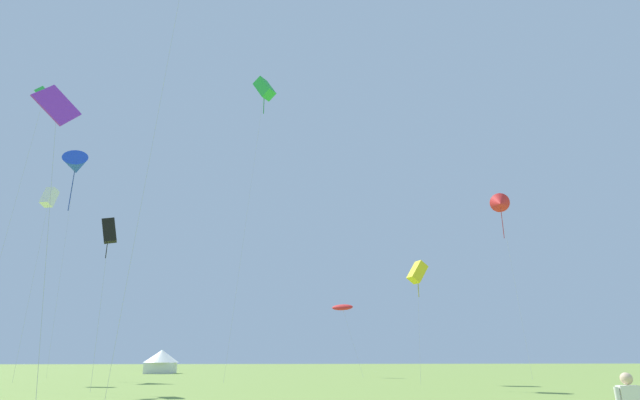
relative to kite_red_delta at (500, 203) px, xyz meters
The scene contains 10 objects.
kite_red_delta is the anchor object (origin of this frame).
kite_green_box 29.81m from the kite_red_delta, behind, with size 3.84×3.50×31.85m.
kite_white_box 48.74m from the kite_red_delta, behind, with size 1.34×2.84×18.69m.
kite_yellow_box 17.91m from the kite_red_delta, 148.40° to the right, with size 2.06×2.38×10.50m.
kite_black_box 41.74m from the kite_red_delta, 157.26° to the right, with size 1.34×1.58×11.46m.
kite_purple_diamond 46.90m from the kite_red_delta, 142.58° to the right, with size 3.00×3.17×14.88m.
kite_green_diamond 48.54m from the kite_red_delta, behind, with size 1.34×2.42×26.21m.
kite_red_parafoil 22.00m from the kite_red_delta, 155.88° to the left, with size 3.28×3.51×8.30m.
kite_blue_delta 51.61m from the kite_red_delta, behind, with size 3.62×4.18×26.81m.
festival_tent_right 50.19m from the kite_red_delta, 149.58° to the left, with size 4.87×4.87×3.17m.
Camera 1 is at (-4.21, -3.99, 1.98)m, focal length 27.40 mm.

